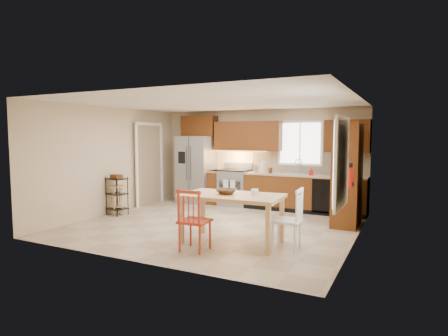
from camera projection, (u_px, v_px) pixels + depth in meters
floor at (214, 225)px, 7.70m from camera, size 5.50×5.50×0.00m
ceiling at (214, 102)px, 7.48m from camera, size 5.50×5.00×0.02m
wall_back at (259, 158)px, 9.82m from camera, size 5.50×0.02×2.50m
wall_front at (133, 177)px, 5.36m from camera, size 5.50×0.02×2.50m
wall_left at (111, 161)px, 8.82m from camera, size 0.02×5.00×2.50m
wall_right at (357, 170)px, 6.37m from camera, size 0.02×5.00×2.50m
refrigerator at (196, 169)px, 10.27m from camera, size 0.92×0.75×1.82m
range_stove at (235, 188)px, 9.85m from camera, size 0.76×0.63×0.92m
base_cabinet_narrow at (217, 187)px, 10.11m from camera, size 0.30×0.60×0.90m
base_cabinet_run at (304, 193)px, 9.05m from camera, size 2.92×0.60×0.90m
dishwasher at (325, 196)px, 8.54m from camera, size 0.60×0.02×0.78m
backsplash at (308, 162)px, 9.24m from camera, size 2.92×0.03×0.55m
upper_over_fridge at (199, 126)px, 10.35m from camera, size 1.00×0.35×0.55m
upper_left_block at (248, 136)px, 9.73m from camera, size 1.80×0.35×0.75m
upper_right_block at (348, 136)px, 8.61m from camera, size 1.00×0.35×0.75m
window_back at (300, 143)px, 9.28m from camera, size 1.12×0.04×1.12m
sink at (297, 176)px, 9.10m from camera, size 0.62×0.46×0.16m
undercab_glow at (237, 151)px, 9.87m from camera, size 1.60×0.30×0.01m
soap_bottle at (311, 171)px, 8.83m from camera, size 0.09×0.09×0.19m
paper_towel at (263, 167)px, 9.42m from camera, size 0.12×0.12×0.28m
canister_steel at (256, 169)px, 9.51m from camera, size 0.11×0.11×0.18m
canister_wood at (270, 170)px, 9.31m from camera, size 0.10×0.10×0.14m
pantry at (347, 174)px, 7.60m from camera, size 0.50×0.95×2.10m
fire_extinguisher at (350, 178)px, 6.57m from camera, size 0.12×0.12×0.36m
window_right at (342, 163)px, 5.36m from camera, size 0.04×1.02×1.32m
doorway at (149, 165)px, 9.96m from camera, size 0.04×0.95×2.10m
dining_table at (232, 219)px, 6.40m from camera, size 1.73×1.02×0.82m
chair_red at (195, 220)px, 5.97m from camera, size 0.49×0.49×0.99m
chair_white at (287, 219)px, 6.01m from camera, size 0.49×0.49×0.99m
table_bowl at (227, 194)px, 6.41m from camera, size 0.36×0.36×0.08m
table_jar at (255, 193)px, 6.29m from camera, size 0.14×0.14×0.16m
bar_stool at (117, 200)px, 8.67m from camera, size 0.39×0.39×0.68m
utility_cart at (117, 196)px, 8.67m from camera, size 0.51×0.43×0.89m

